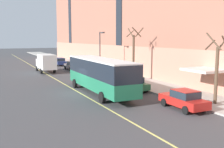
# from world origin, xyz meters

# --- Properties ---
(ground_plane) EXTENTS (260.00, 260.00, 0.00)m
(ground_plane) POSITION_xyz_m (0.00, 0.00, 0.00)
(ground_plane) COLOR #424244
(sidewalk) EXTENTS (5.18, 160.00, 0.15)m
(sidewalk) POSITION_xyz_m (9.09, 3.00, 0.07)
(sidewalk) COLOR #ADA89E
(sidewalk) RESTS_ON ground
(city_bus) EXTENTS (3.02, 12.33, 3.57)m
(city_bus) POSITION_xyz_m (1.59, -1.39, 2.07)
(city_bus) COLOR #1E704C
(city_bus) RESTS_ON ground
(parked_car_navy_0) EXTENTS (2.12, 4.64, 1.56)m
(parked_car_navy_0) POSITION_xyz_m (5.26, 27.95, 0.78)
(parked_car_navy_0) COLOR navy
(parked_car_navy_0) RESTS_ON ground
(parked_car_green_2) EXTENTS (2.02, 4.63, 1.56)m
(parked_car_green_2) POSITION_xyz_m (5.43, -1.37, 0.78)
(parked_car_green_2) COLOR #23603D
(parked_car_green_2) RESTS_ON ground
(parked_car_green_4) EXTENTS (1.94, 4.21, 1.56)m
(parked_car_green_4) POSITION_xyz_m (5.33, 11.73, 0.78)
(parked_car_green_4) COLOR #23603D
(parked_car_green_4) RESTS_ON ground
(parked_car_red_5) EXTENTS (2.00, 4.32, 1.56)m
(parked_car_red_5) POSITION_xyz_m (5.30, -9.65, 0.78)
(parked_car_red_5) COLOR #B21E19
(parked_car_red_5) RESTS_ON ground
(parked_car_darkgray_6) EXTENTS (1.95, 4.76, 1.56)m
(parked_car_darkgray_6) POSITION_xyz_m (5.26, 19.50, 0.78)
(parked_car_darkgray_6) COLOR #4C4C51
(parked_car_darkgray_6) RESTS_ON ground
(box_truck) EXTENTS (2.44, 7.04, 2.99)m
(box_truck) POSITION_xyz_m (0.32, 17.97, 1.71)
(box_truck) COLOR silver
(box_truck) RESTS_ON ground
(street_tree_near_corner) EXTENTS (1.66, 1.74, 5.92)m
(street_tree_near_corner) POSITION_xyz_m (8.49, -9.89, 3.11)
(street_tree_near_corner) COLOR brown
(street_tree_near_corner) RESTS_ON sidewalk
(street_tree_mid_block) EXTENTS (1.77, 1.76, 6.85)m
(street_tree_mid_block) POSITION_xyz_m (8.52, 3.61, 3.68)
(street_tree_mid_block) COLOR brown
(street_tree_mid_block) RESTS_ON sidewalk
(street_lamp) EXTENTS (0.36, 1.48, 6.42)m
(street_lamp) POSITION_xyz_m (7.10, 10.99, 4.12)
(street_lamp) COLOR #2D2D30
(street_lamp) RESTS_ON sidewalk
(fire_hydrant) EXTENTS (0.42, 0.24, 0.72)m
(fire_hydrant) POSITION_xyz_m (7.00, 6.78, 0.49)
(fire_hydrant) COLOR red
(fire_hydrant) RESTS_ON sidewalk
(lane_centerline) EXTENTS (0.16, 140.00, 0.01)m
(lane_centerline) POSITION_xyz_m (-0.11, 3.00, 0.00)
(lane_centerline) COLOR #E0D66B
(lane_centerline) RESTS_ON ground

